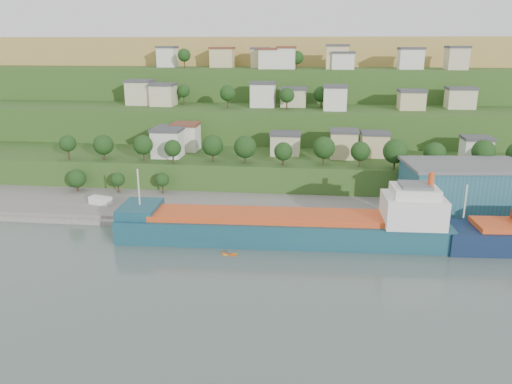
# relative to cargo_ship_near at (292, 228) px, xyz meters

# --- Properties ---
(ground) EXTENTS (500.00, 500.00, 0.00)m
(ground) POSITION_rel_cargo_ship_near_xyz_m (-4.93, -8.23, -3.17)
(ground) COLOR #4C5C59
(ground) RESTS_ON ground
(quay) EXTENTS (220.00, 26.00, 4.00)m
(quay) POSITION_rel_cargo_ship_near_xyz_m (15.07, 19.77, -3.17)
(quay) COLOR slate
(quay) RESTS_ON ground
(pebble_beach) EXTENTS (40.00, 18.00, 2.40)m
(pebble_beach) POSITION_rel_cargo_ship_near_xyz_m (-59.93, 13.77, -3.17)
(pebble_beach) COLOR slate
(pebble_beach) RESTS_ON ground
(hillside) EXTENTS (360.00, 210.93, 96.00)m
(hillside) POSITION_rel_cargo_ship_near_xyz_m (-4.92, 160.46, -3.08)
(hillside) COLOR #284719
(hillside) RESTS_ON ground
(cargo_ship_near) EXTENTS (77.60, 14.88, 19.85)m
(cargo_ship_near) POSITION_rel_cargo_ship_near_xyz_m (0.00, 0.00, 0.00)
(cargo_ship_near) COLOR #143C4E
(cargo_ship_near) RESTS_ON ground
(warehouse) EXTENTS (32.89, 22.27, 12.80)m
(warehouse) POSITION_rel_cargo_ship_near_xyz_m (44.46, 22.77, 5.26)
(warehouse) COLOR #1F535D
(warehouse) RESTS_ON quay
(caravan) EXTENTS (6.74, 4.31, 2.92)m
(caravan) POSITION_rel_cargo_ship_near_xyz_m (-54.06, 16.17, -0.51)
(caravan) COLOR white
(caravan) RESTS_ON pebble_beach
(dinghy) EXTENTS (4.14, 2.87, 0.78)m
(dinghy) POSITION_rel_cargo_ship_near_xyz_m (-52.51, 11.03, -1.58)
(dinghy) COLOR silver
(dinghy) RESTS_ON pebble_beach
(kayak_orange) EXTENTS (3.67, 1.46, 0.91)m
(kayak_orange) POSITION_rel_cargo_ship_near_xyz_m (-13.45, -9.72, -2.90)
(kayak_orange) COLOR #D24D12
(kayak_orange) RESTS_ON ground
(kayak_yellow) EXTENTS (3.21, 1.33, 0.79)m
(kayak_yellow) POSITION_rel_cargo_ship_near_xyz_m (-13.21, -9.56, -2.94)
(kayak_yellow) COLOR gold
(kayak_yellow) RESTS_ON ground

